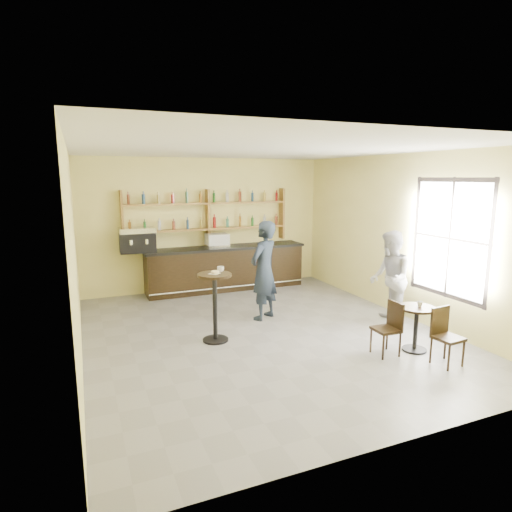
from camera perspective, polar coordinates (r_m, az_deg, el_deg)
name	(u,v)px	position (r m, az deg, el deg)	size (l,w,h in m)	color
floor	(263,333)	(7.77, 0.92, -10.22)	(7.00, 7.00, 0.00)	slate
ceiling	(263,149)	(7.28, 1.00, 14.07)	(7.00, 7.00, 0.00)	white
wall_back	(206,224)	(10.63, -6.63, 4.23)	(7.00, 7.00, 0.00)	#F4E98A
wall_front	(406,296)	(4.44, 19.40, -5.08)	(7.00, 7.00, 0.00)	#F4E98A
wall_left	(74,257)	(6.75, -23.06, -0.12)	(7.00, 7.00, 0.00)	#F4E98A
wall_right	(401,236)	(8.97, 18.82, 2.59)	(7.00, 7.00, 0.00)	#F4E98A
window_pane	(450,239)	(8.10, 24.42, 2.14)	(2.00, 2.00, 0.00)	white
window_frame	(449,239)	(8.10, 24.39, 2.13)	(0.04, 1.70, 2.10)	black
shelf_unit	(208,216)	(10.48, -6.45, 5.30)	(4.00, 0.26, 1.40)	brown
liquor_bottles	(208,209)	(10.47, -6.47, 6.23)	(3.68, 0.10, 1.00)	#8C5919
bar_counter	(226,268)	(10.57, -4.07, -1.59)	(3.97, 0.77, 1.07)	black
espresso_machine	(137,240)	(9.98, -15.53, 2.08)	(0.78, 0.50, 0.56)	black
pastry_case	(217,240)	(10.38, -5.22, 2.08)	(0.54, 0.43, 0.32)	silver
pedestal_table	(215,308)	(7.26, -5.49, -6.86)	(0.57, 0.57, 1.17)	black
napkin	(214,274)	(7.11, -5.57, -2.35)	(0.16, 0.16, 0.00)	white
donut	(215,272)	(7.10, -5.47, -2.15)	(0.14, 0.14, 0.05)	#E3B753
cup_pedestal	(221,269)	(7.24, -4.75, -1.75)	(0.12, 0.12, 0.09)	white
man_main	(264,270)	(8.27, 1.05, -1.95)	(0.70, 0.46, 1.93)	black
cafe_table	(416,329)	(7.37, 20.52, -9.07)	(0.57, 0.57, 0.73)	black
cup_cafe	(420,304)	(7.28, 21.01, -5.99)	(0.09, 0.09, 0.08)	white
chair_west	(386,329)	(7.03, 16.94, -9.28)	(0.36, 0.36, 0.84)	black
chair_south	(448,337)	(6.99, 24.24, -9.87)	(0.37, 0.37, 0.85)	black
patron_second	(390,278)	(8.35, 17.40, -2.84)	(0.87, 0.67, 1.78)	#9B9A9F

